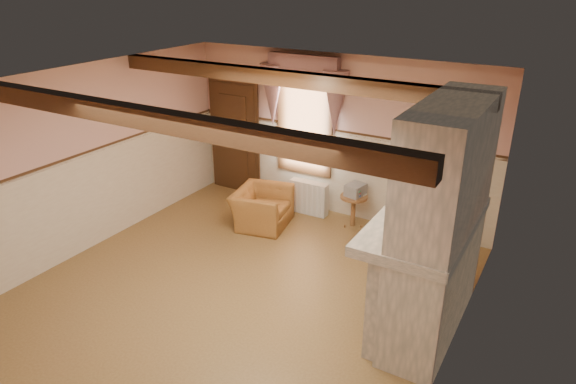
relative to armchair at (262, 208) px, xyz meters
The scene contains 26 objects.
floor 2.09m from the armchair, 66.44° to the right, with size 5.50×6.00×0.01m, color brown.
ceiling 3.23m from the armchair, 66.44° to the right, with size 5.50×6.00×0.01m, color silver.
wall_back 1.75m from the armchair, 53.29° to the left, with size 5.50×0.02×2.80m, color #CE998E.
wall_front 5.08m from the armchair, 80.42° to the right, with size 5.50×0.02×2.80m, color #CE998E.
wall_left 2.91m from the armchair, 135.47° to the right, with size 0.02×6.00×2.80m, color #CE998E.
wall_right 4.19m from the armchair, 27.90° to the right, with size 0.02×6.00×2.80m, color #CE998E.
wainscot 2.11m from the armchair, 66.44° to the right, with size 5.50×6.00×1.50m, color beige, non-canonical shape.
chair_rail 2.38m from the armchair, 66.44° to the right, with size 5.50×6.00×0.08m, color black, non-canonical shape.
firebox 3.11m from the armchair, 24.59° to the right, with size 0.20×0.95×0.90m, color black.
armchair is the anchor object (origin of this frame).
side_table 1.55m from the armchair, 29.17° to the left, with size 0.46×0.46×0.55m, color brown.
book_stack 1.60m from the armchair, 29.87° to the left, with size 0.26×0.32×0.20m, color #B7AD8C.
radiator 0.93m from the armchair, 59.78° to the left, with size 0.70×0.18×0.60m, color silver.
bowl 3.55m from the armchair, 23.76° to the right, with size 0.37×0.37×0.09m, color brown.
mantel_clock 3.35m from the armchair, 11.21° to the right, with size 0.14×0.24×0.20m, color black.
oil_lamp 3.37m from the armchair, 11.55° to the right, with size 0.11×0.11×0.28m, color gold.
candle_red 3.90m from the armchair, 34.35° to the right, with size 0.06×0.06×0.16m, color #AB1518.
jar_yellow 3.64m from the armchair, 27.17° to the right, with size 0.06×0.06×0.12m, color yellow.
fireplace 3.66m from the armchair, 21.69° to the right, with size 0.85×2.00×2.80m, color gray.
mantel 3.49m from the armchair, 22.84° to the right, with size 1.05×2.05×0.12m, color gray.
overmantel_mirror 3.57m from the armchair, 24.14° to the right, with size 0.06×1.44×1.04m, color silver.
door 1.81m from the armchair, 140.60° to the left, with size 1.10×0.10×2.10m, color black.
window 1.73m from the armchair, 78.18° to the left, with size 1.06×0.08×2.02m, color white.
window_drapes 2.18m from the armchair, 77.13° to the left, with size 1.30×0.14×1.40m, color gray.
ceiling_beam_front 3.99m from the armchair, 75.06° to the right, with size 5.50×0.18×0.20m, color black.
ceiling_beam_back 2.62m from the armchair, 40.02° to the right, with size 5.50×0.18×0.20m, color black.
Camera 1 is at (3.53, -4.68, 4.01)m, focal length 32.00 mm.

